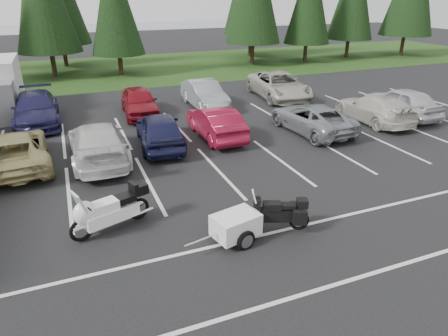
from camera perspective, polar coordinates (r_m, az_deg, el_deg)
ground at (r=14.21m, az=-1.15°, el=-2.35°), size 120.00×120.00×0.00m
grass_strip at (r=36.73m, az=-15.00°, el=13.40°), size 80.00×16.00×0.01m
lake_water at (r=67.74m, az=-15.40°, el=17.93°), size 70.00×50.00×0.02m
stall_markings at (r=15.92m, az=-3.72°, el=0.64°), size 32.00×16.00×0.01m
conifer_5 at (r=33.81m, az=-15.47°, el=22.13°), size 4.14×4.14×9.63m
car_near_2 at (r=17.31m, az=-27.66°, el=2.27°), size 2.74×5.20×1.40m
car_near_3 at (r=16.73m, az=-17.58°, el=3.52°), size 2.21×5.29×1.53m
car_near_4 at (r=17.67m, az=-9.18°, el=5.43°), size 2.24×4.64×1.53m
car_near_5 at (r=18.58m, az=-1.25°, el=6.55°), size 1.56×4.42×1.45m
car_near_6 at (r=19.83m, az=12.39°, el=6.99°), size 2.56×5.02×1.36m
car_near_7 at (r=22.31m, az=20.57°, el=7.96°), size 2.07×4.88×1.41m
car_near_8 at (r=23.91m, az=24.04°, el=8.62°), size 1.86×4.62×1.57m
car_far_1 at (r=22.69m, az=-25.27°, el=7.64°), size 2.31×5.41×1.55m
car_far_2 at (r=22.54m, az=-11.99°, el=9.26°), size 2.07×4.53×1.51m
car_far_3 at (r=23.70m, az=-2.81°, el=10.48°), size 1.62×4.61×1.52m
car_far_4 at (r=26.03m, az=7.85°, el=11.60°), size 3.18×5.95×1.59m
touring_motorcycle at (r=11.73m, az=-15.99°, el=-5.32°), size 2.83×1.67×1.50m
cargo_trailer at (r=10.98m, az=1.68°, el=-8.51°), size 1.96×1.38×0.82m
adventure_motorcycle at (r=11.41m, az=7.52°, el=-6.02°), size 2.23×1.44×1.28m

